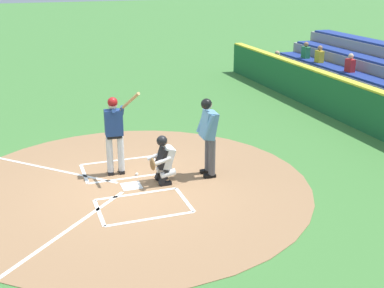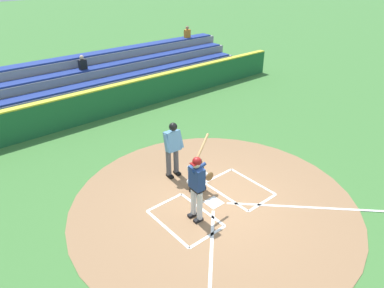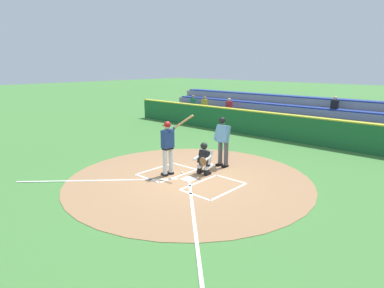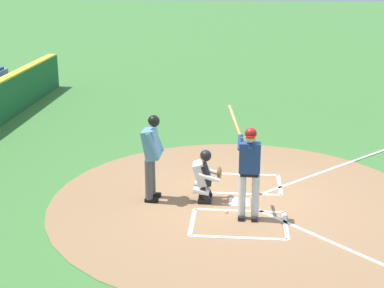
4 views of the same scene
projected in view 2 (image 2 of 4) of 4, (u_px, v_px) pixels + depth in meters
The scene contains 9 objects.
ground_plane at pixel (214, 203), 9.78m from camera, with size 120.00×120.00×0.00m, color #427A38.
dirt_circle at pixel (214, 203), 9.78m from camera, with size 8.00×8.00×0.01m, color #99704C.
home_plate_and_chalk at pixel (236, 218), 9.18m from camera, with size 7.93×4.91×0.01m.
batter at pixel (197, 184), 8.70m from camera, with size 0.96×0.67×2.13m.
catcher at pixel (198, 174), 10.02m from camera, with size 0.59×0.60×1.13m.
plate_umpire at pixel (173, 146), 10.50m from camera, with size 0.60×0.43×1.86m.
baseball at pixel (192, 206), 9.61m from camera, with size 0.07×0.07×0.07m, color white.
backstop_wall at pixel (91, 106), 14.52m from camera, with size 22.00×0.36×1.31m.
bleacher_stand at pixel (65, 88), 16.30m from camera, with size 20.00×3.40×2.55m.
Camera 2 is at (5.53, 5.58, 6.09)m, focal length 32.41 mm.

